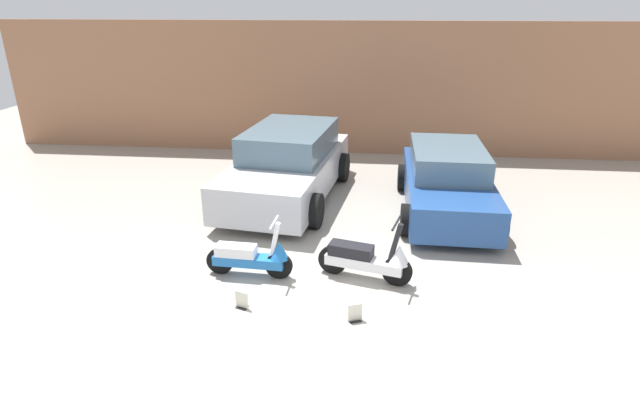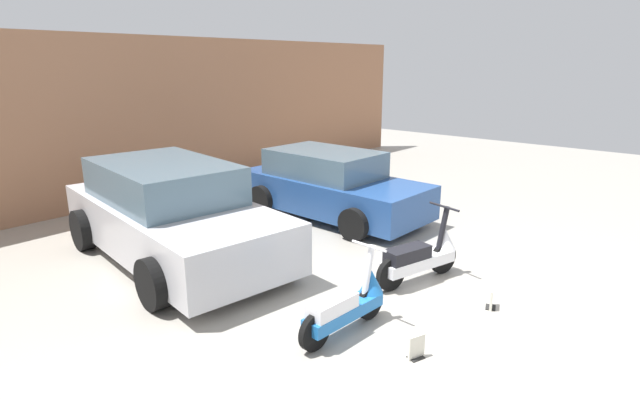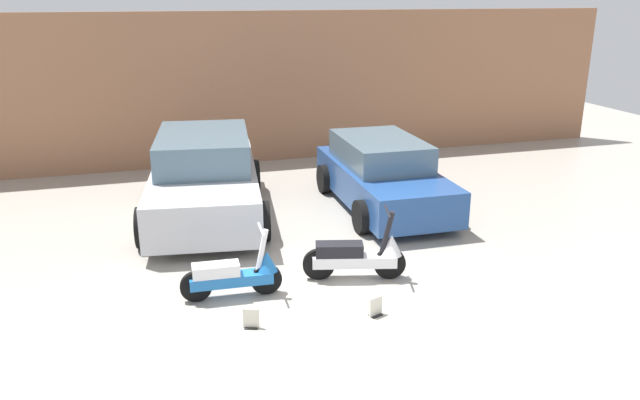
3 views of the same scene
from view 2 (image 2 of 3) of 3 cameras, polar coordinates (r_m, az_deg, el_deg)
ground_plane at (r=6.54m, az=14.25°, el=-12.14°), size 28.00×28.00×0.00m
wall_back at (r=11.50m, az=-21.87°, el=8.38°), size 19.60×0.12×3.54m
scooter_front_left at (r=5.77m, az=3.18°, el=-11.79°), size 1.37×0.49×0.95m
scooter_front_right at (r=7.16m, az=11.57°, el=-6.25°), size 1.45×0.66×1.03m
car_rear_left at (r=8.05m, az=-16.62°, el=-1.49°), size 2.57×4.61×1.50m
car_rear_center at (r=9.86m, az=1.25°, el=1.68°), size 1.92×3.87×1.30m
placard_near_left_scooter at (r=5.49m, az=10.95°, el=-16.30°), size 0.20×0.17×0.26m
placard_near_right_scooter at (r=6.71m, az=18.99°, el=-10.71°), size 0.20×0.17×0.26m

